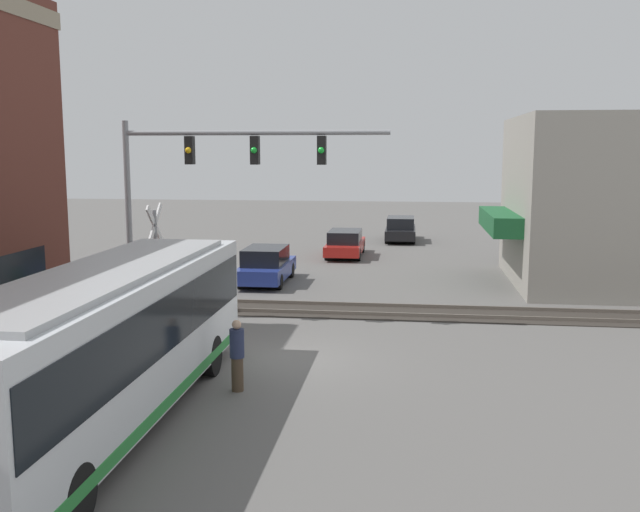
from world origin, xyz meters
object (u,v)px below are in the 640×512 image
Objects in this scene: city_bus at (107,341)px; parked_car_blue at (266,266)px; parked_car_red at (345,244)px; parked_car_black at (401,230)px; crossing_signal at (155,249)px; pedestrian_at_crossing at (164,290)px; pedestrian_near_bus at (237,355)px.

city_bus is 2.51× the size of parked_car_blue.
parked_car_black is (6.86, -2.80, 0.04)m from parked_car_red.
crossing_signal reaches higher than parked_car_blue.
parked_car_blue is (6.40, -2.45, -1.58)m from crossing_signal.
parked_car_red is 2.60× the size of pedestrian_at_crossing.
city_bus reaches higher than pedestrian_near_bus.
parked_car_blue is (15.88, -0.00, -1.08)m from city_bus.
pedestrian_at_crossing is at bearing 160.83° from parked_car_black.
crossing_signal is at bearing 160.70° from parked_car_red.
crossing_signal reaches higher than pedestrian_near_bus.
city_bus is at bearing 170.05° from parked_car_black.
crossing_signal reaches higher than parked_car_black.
parked_car_black reaches higher than parked_car_red.
parked_car_red is at bearing 157.80° from parked_car_black.
pedestrian_at_crossing reaches higher than parked_car_black.
pedestrian_at_crossing is at bearing 162.55° from parked_car_blue.
parked_car_blue is at bearing -17.45° from pedestrian_at_crossing.
pedestrian_near_bus is (-13.46, -2.06, 0.15)m from parked_car_blue.
pedestrian_near_bus is at bearing -148.34° from pedestrian_at_crossing.
city_bus is 31.26m from parked_car_black.
crossing_signal is (9.48, 2.45, 0.51)m from city_bus.
parked_car_blue is 15.84m from parked_car_black.
parked_car_blue is at bearing 162.06° from parked_car_red.
pedestrian_at_crossing is (9.18, 2.11, -0.83)m from city_bus.
pedestrian_at_crossing is (-14.73, 4.71, 0.30)m from parked_car_red.
city_bus is at bearing 173.79° from parked_car_red.
parked_car_black is 22.86m from pedestrian_at_crossing.
pedestrian_at_crossing is 1.10× the size of pedestrian_near_bus.
crossing_signal is 0.84× the size of parked_car_blue.
parked_car_red is (23.91, -2.60, -1.13)m from city_bus.
pedestrian_at_crossing is (-0.30, -0.35, -1.34)m from crossing_signal.
pedestrian_near_bus is at bearing -147.40° from crossing_signal.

